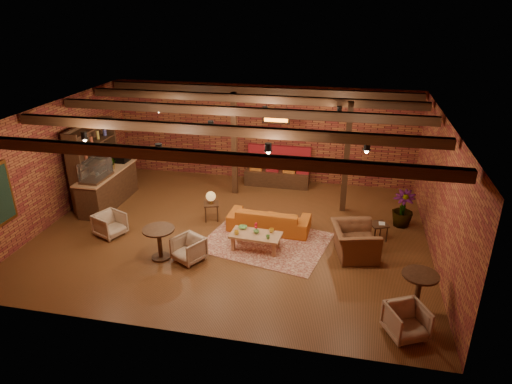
% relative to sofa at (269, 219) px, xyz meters
% --- Properties ---
extents(floor, '(10.00, 10.00, 0.00)m').
position_rel_sofa_xyz_m(floor, '(-0.91, -0.34, -0.32)').
color(floor, '#402810').
rests_on(floor, ground).
extents(ceiling, '(10.00, 8.00, 0.02)m').
position_rel_sofa_xyz_m(ceiling, '(-0.91, -0.34, 2.88)').
color(ceiling, black).
rests_on(ceiling, wall_back).
extents(wall_back, '(10.00, 0.02, 3.20)m').
position_rel_sofa_xyz_m(wall_back, '(-0.91, 3.66, 1.28)').
color(wall_back, maroon).
rests_on(wall_back, ground).
extents(wall_front, '(10.00, 0.02, 3.20)m').
position_rel_sofa_xyz_m(wall_front, '(-0.91, -4.34, 1.28)').
color(wall_front, maroon).
rests_on(wall_front, ground).
extents(wall_left, '(0.02, 8.00, 3.20)m').
position_rel_sofa_xyz_m(wall_left, '(-5.91, -0.34, 1.28)').
color(wall_left, maroon).
rests_on(wall_left, ground).
extents(wall_right, '(0.02, 8.00, 3.20)m').
position_rel_sofa_xyz_m(wall_right, '(4.09, -0.34, 1.28)').
color(wall_right, maroon).
rests_on(wall_right, ground).
extents(ceiling_beams, '(9.80, 6.40, 0.22)m').
position_rel_sofa_xyz_m(ceiling_beams, '(-0.91, -0.34, 2.76)').
color(ceiling_beams, black).
rests_on(ceiling_beams, ceiling).
extents(ceiling_pipe, '(9.60, 0.12, 0.12)m').
position_rel_sofa_xyz_m(ceiling_pipe, '(-0.91, 1.26, 2.53)').
color(ceiling_pipe, black).
rests_on(ceiling_pipe, ceiling).
extents(post_left, '(0.16, 0.16, 3.20)m').
position_rel_sofa_xyz_m(post_left, '(-1.51, 2.26, 1.28)').
color(post_left, black).
rests_on(post_left, ground).
extents(post_right, '(0.16, 0.16, 3.20)m').
position_rel_sofa_xyz_m(post_right, '(1.89, 1.66, 1.28)').
color(post_right, black).
rests_on(post_right, ground).
extents(service_counter, '(0.80, 2.50, 1.60)m').
position_rel_sofa_xyz_m(service_counter, '(-5.01, 0.66, 0.48)').
color(service_counter, black).
rests_on(service_counter, ground).
extents(plant_counter, '(0.35, 0.39, 0.30)m').
position_rel_sofa_xyz_m(plant_counter, '(-4.91, 0.86, 0.90)').
color(plant_counter, '#337F33').
rests_on(plant_counter, service_counter).
extents(shelving_hutch, '(0.52, 2.00, 2.40)m').
position_rel_sofa_xyz_m(shelving_hutch, '(-5.41, 0.76, 0.88)').
color(shelving_hutch, black).
rests_on(shelving_hutch, ground).
extents(banquette, '(2.10, 0.70, 1.00)m').
position_rel_sofa_xyz_m(banquette, '(-0.31, 3.21, 0.18)').
color(banquette, maroon).
rests_on(banquette, ground).
extents(service_sign, '(0.86, 0.06, 0.30)m').
position_rel_sofa_xyz_m(service_sign, '(-0.31, 2.76, 2.03)').
color(service_sign, orange).
rests_on(service_sign, ceiling).
extents(ceiling_spotlights, '(6.40, 4.40, 0.28)m').
position_rel_sofa_xyz_m(ceiling_spotlights, '(-0.91, -0.34, 2.54)').
color(ceiling_spotlights, black).
rests_on(ceiling_spotlights, ceiling).
extents(rug, '(3.42, 2.88, 0.01)m').
position_rel_sofa_xyz_m(rug, '(0.05, -0.68, -0.31)').
color(rug, maroon).
rests_on(rug, floor).
extents(sofa, '(2.20, 0.95, 0.63)m').
position_rel_sofa_xyz_m(sofa, '(0.00, 0.00, 0.00)').
color(sofa, '#B25618').
rests_on(sofa, floor).
extents(coffee_table, '(1.28, 0.70, 0.68)m').
position_rel_sofa_xyz_m(coffee_table, '(-0.15, -1.07, 0.06)').
color(coffee_table, '#A8784E').
rests_on(coffee_table, floor).
extents(side_table_lamp, '(0.51, 0.51, 0.85)m').
position_rel_sofa_xyz_m(side_table_lamp, '(-1.68, 0.26, 0.34)').
color(side_table_lamp, black).
rests_on(side_table_lamp, floor).
extents(round_table_left, '(0.76, 0.76, 0.79)m').
position_rel_sofa_xyz_m(round_table_left, '(-2.28, -1.94, 0.22)').
color(round_table_left, black).
rests_on(round_table_left, floor).
extents(armchair_a, '(0.84, 0.86, 0.69)m').
position_rel_sofa_xyz_m(armchair_a, '(-4.01, -1.15, 0.03)').
color(armchair_a, beige).
rests_on(armchair_a, floor).
extents(armchair_b, '(0.85, 0.84, 0.66)m').
position_rel_sofa_xyz_m(armchair_b, '(-1.58, -1.90, 0.01)').
color(armchair_b, beige).
rests_on(armchair_b, floor).
extents(armchair_right, '(1.01, 1.32, 1.02)m').
position_rel_sofa_xyz_m(armchair_right, '(2.24, -0.86, 0.20)').
color(armchair_right, brown).
rests_on(armchair_right, floor).
extents(side_table_book, '(0.55, 0.55, 0.48)m').
position_rel_sofa_xyz_m(side_table_book, '(2.83, 0.04, 0.11)').
color(side_table_book, black).
rests_on(side_table_book, floor).
extents(round_table_right, '(0.71, 0.71, 0.83)m').
position_rel_sofa_xyz_m(round_table_right, '(3.49, -2.72, 0.24)').
color(round_table_right, black).
rests_on(round_table_right, floor).
extents(armchair_far, '(0.88, 0.87, 0.69)m').
position_rel_sofa_xyz_m(armchair_far, '(3.22, -3.56, 0.03)').
color(armchair_far, beige).
rests_on(armchair_far, floor).
extents(plant_tall, '(2.18, 2.18, 3.07)m').
position_rel_sofa_xyz_m(plant_tall, '(3.49, 0.99, 1.22)').
color(plant_tall, '#4C7F4C').
rests_on(plant_tall, floor).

